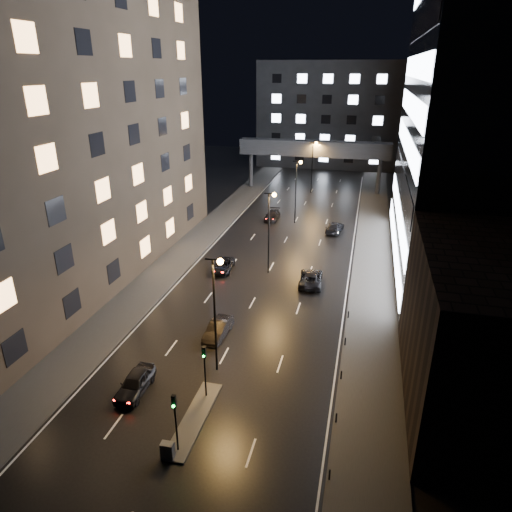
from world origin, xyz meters
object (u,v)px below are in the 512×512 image
at_px(car_away_a, 135,383).
at_px(car_away_c, 223,265).
at_px(car_away_d, 272,215).
at_px(car_toward_b, 335,227).
at_px(car_away_b, 218,329).
at_px(utility_cabinet, 167,450).
at_px(car_toward_a, 311,278).

bearing_deg(car_away_a, car_away_c, 89.16).
bearing_deg(car_away_d, car_toward_b, -19.94).
distance_m(car_away_b, car_away_d, 36.05).
bearing_deg(car_away_a, car_away_d, 86.63).
bearing_deg(car_away_b, car_away_c, 108.56).
relative_size(car_away_a, utility_cabinet, 4.29).
bearing_deg(car_away_b, car_toward_b, 78.48).
xyz_separation_m(car_away_d, car_toward_b, (10.61, -3.76, 0.03)).
distance_m(car_toward_b, utility_cabinet, 47.32).
xyz_separation_m(car_away_a, car_toward_b, (11.94, 41.31, -0.03)).
bearing_deg(car_toward_b, car_toward_a, 94.15).
xyz_separation_m(car_away_c, utility_cabinet, (5.50, -29.07, 0.03)).
xyz_separation_m(car_toward_a, car_toward_b, (1.20, 19.02, -0.01)).
bearing_deg(car_toward_b, car_away_a, 81.64).
bearing_deg(car_toward_a, utility_cabinet, 74.91).
relative_size(car_away_b, utility_cabinet, 4.24).
xyz_separation_m(car_away_c, car_toward_b, (12.28, 17.76, 0.10)).
xyz_separation_m(car_away_c, car_away_d, (1.67, 21.52, 0.07)).
bearing_deg(car_toward_a, car_away_a, 60.56).
distance_m(car_away_b, car_away_c, 15.02).
bearing_deg(car_toward_a, car_away_d, -71.27).
xyz_separation_m(car_away_d, utility_cabinet, (3.82, -50.59, -0.04)).
xyz_separation_m(car_away_a, car_away_c, (-0.35, 23.55, -0.13)).
height_order(car_away_a, utility_cabinet, car_away_a).
bearing_deg(car_away_c, car_away_a, -93.40).
relative_size(car_away_d, utility_cabinet, 4.68).
bearing_deg(car_away_b, car_toward_a, 64.82).
bearing_deg(car_toward_b, car_away_d, -11.77).
height_order(car_away_c, car_away_d, car_away_d).
height_order(car_away_b, utility_cabinet, car_away_b).
height_order(car_toward_b, utility_cabinet, car_toward_b).
height_order(car_away_a, car_toward_a, car_away_a).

